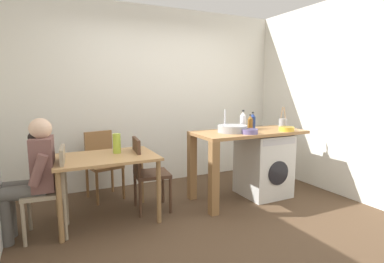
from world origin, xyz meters
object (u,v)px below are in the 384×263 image
object	(u,v)px
washing_machine	(263,165)
utensil_crock	(283,123)
seated_person	(34,172)
bottle_clear_small	(253,121)
chair_opposite	(146,170)
colander	(287,129)
bottle_tall_green	(243,121)
chair_spare_by_wall	(102,161)
dining_table	(106,164)
vase	(117,143)
mixing_bowl	(249,131)
bottle_squat_brown	(250,123)
chair_person_seat	(53,186)

from	to	relation	value
washing_machine	utensil_crock	bearing A→B (deg)	8.10
seated_person	bottle_clear_small	world-z (taller)	seated_person
chair_opposite	colander	distance (m)	1.92
bottle_clear_small	utensil_crock	distance (m)	0.46
bottle_tall_green	colander	size ratio (longest dim) A/B	1.36
bottle_clear_small	utensil_crock	xyz separation A→B (m)	(0.44, -0.12, -0.04)
utensil_crock	bottle_clear_small	bearing A→B (deg)	164.29
chair_spare_by_wall	washing_machine	world-z (taller)	chair_spare_by_wall
dining_table	utensil_crock	size ratio (longest dim) A/B	3.67
utensil_crock	colander	bearing A→B (deg)	-123.70
utensil_crock	washing_machine	bearing A→B (deg)	-171.90
colander	dining_table	bearing A→B (deg)	171.54
seated_person	utensil_crock	xyz separation A→B (m)	(3.19, 0.02, 0.32)
bottle_clear_small	vase	size ratio (longest dim) A/B	1.02
utensil_crock	colander	world-z (taller)	utensil_crock
chair_opposite	dining_table	bearing A→B (deg)	-76.78
mixing_bowl	utensil_crock	distance (m)	0.81
dining_table	mixing_bowl	world-z (taller)	mixing_bowl
chair_spare_by_wall	dining_table	bearing A→B (deg)	71.44
colander	bottle_squat_brown	bearing A→B (deg)	135.91
colander	chair_person_seat	bearing A→B (deg)	175.28
mixing_bowl	utensil_crock	bearing A→B (deg)	17.95
bottle_squat_brown	bottle_clear_small	bearing A→B (deg)	34.41
bottle_tall_green	vase	bearing A→B (deg)	175.99
chair_person_seat	chair_spare_by_wall	xyz separation A→B (m)	(0.63, 0.88, 0.00)
dining_table	washing_machine	xyz separation A→B (m)	(2.11, -0.12, -0.21)
bottle_tall_green	bottle_clear_small	bearing A→B (deg)	17.62
mixing_bowl	utensil_crock	size ratio (longest dim) A/B	0.72
mixing_bowl	bottle_clear_small	bearing A→B (deg)	48.17
seated_person	bottle_tall_green	distance (m)	2.56
bottle_tall_green	bottle_squat_brown	distance (m)	0.13
washing_machine	utensil_crock	size ratio (longest dim) A/B	2.87
bottle_squat_brown	bottle_clear_small	distance (m)	0.11
chair_spare_by_wall	colander	world-z (taller)	colander
bottle_squat_brown	chair_opposite	bearing A→B (deg)	177.43
dining_table	mixing_bowl	size ratio (longest dim) A/B	5.11
washing_machine	bottle_squat_brown	distance (m)	0.62
utensil_crock	chair_spare_by_wall	bearing A→B (deg)	160.58
dining_table	vase	xyz separation A→B (m)	(0.15, 0.10, 0.21)
dining_table	washing_machine	bearing A→B (deg)	-3.37
chair_person_seat	washing_machine	bearing A→B (deg)	-85.02
vase	chair_opposite	bearing A→B (deg)	-7.32
utensil_crock	chair_person_seat	bearing A→B (deg)	-179.34
chair_spare_by_wall	bottle_squat_brown	size ratio (longest dim) A/B	4.35
colander	vase	xyz separation A→B (m)	(-2.15, 0.44, -0.10)
chair_person_seat	seated_person	xyz separation A→B (m)	(-0.16, 0.02, 0.16)
chair_opposite	colander	world-z (taller)	colander
bottle_clear_small	chair_spare_by_wall	bearing A→B (deg)	159.77
mixing_bowl	vase	xyz separation A→B (m)	(-1.56, 0.42, -0.10)
chair_spare_by_wall	utensil_crock	distance (m)	2.59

